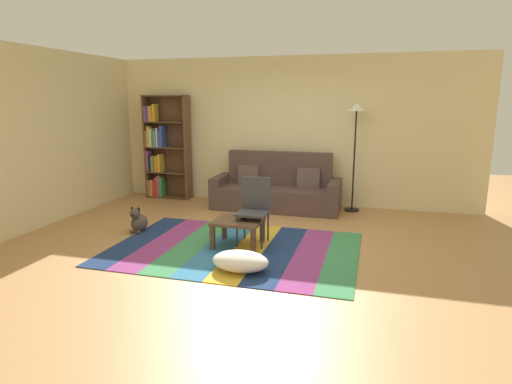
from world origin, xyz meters
TOP-DOWN VIEW (x-y plane):
  - ground_plane at (0.00, 0.00)m, footprint 14.00×14.00m
  - back_wall at (0.00, 2.55)m, footprint 6.80×0.10m
  - left_wall at (-3.40, 0.75)m, footprint 0.10×5.50m
  - rug at (-0.18, -0.24)m, footprint 3.19×2.21m
  - couch at (-0.13, 2.02)m, footprint 2.26×0.80m
  - bookshelf at (-2.53, 2.31)m, footprint 0.90×0.28m
  - coffee_table at (-0.17, -0.13)m, footprint 0.63×0.53m
  - pouf at (0.12, -0.94)m, footprint 0.65×0.42m
  - dog at (-1.79, 0.08)m, footprint 0.22×0.35m
  - standing_lamp at (1.19, 2.21)m, footprint 0.32×0.32m
  - tv_remote at (-0.08, -0.13)m, footprint 0.12×0.15m
  - folding_chair at (0.00, 0.09)m, footprint 0.40×0.40m

SIDE VIEW (x-z plane):
  - ground_plane at x=0.00m, z-range 0.00..0.00m
  - rug at x=-0.18m, z-range 0.00..0.01m
  - pouf at x=0.12m, z-range 0.01..0.24m
  - dog at x=-1.79m, z-range -0.04..0.36m
  - coffee_table at x=-0.17m, z-range 0.12..0.47m
  - couch at x=-0.13m, z-range -0.16..0.84m
  - tv_remote at x=-0.08m, z-range 0.36..0.38m
  - folding_chair at x=0.00m, z-range 0.08..0.98m
  - bookshelf at x=-2.53m, z-range -0.05..1.96m
  - back_wall at x=0.00m, z-range 0.00..2.70m
  - left_wall at x=-3.40m, z-range 0.00..2.70m
  - standing_lamp at x=1.19m, z-range 0.63..2.51m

